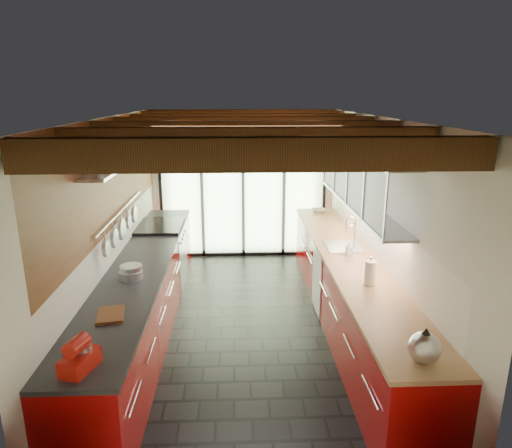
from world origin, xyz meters
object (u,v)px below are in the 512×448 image
at_px(paper_towel, 370,273).
at_px(soap_bottle, 349,249).
at_px(stand_mixer, 80,356).
at_px(bowl, 318,210).
at_px(kettle, 425,346).

distance_m(paper_towel, soap_bottle, 0.90).
height_order(stand_mixer, bowl, stand_mixer).
bearing_deg(soap_bottle, paper_towel, -90.00).
bearing_deg(stand_mixer, soap_bottle, 42.39).
bearing_deg(soap_bottle, stand_mixer, -137.61).
height_order(soap_bottle, bowl, soap_bottle).
distance_m(stand_mixer, bowl, 5.16).
height_order(kettle, bowl, kettle).
bearing_deg(kettle, soap_bottle, 90.00).
relative_size(kettle, bowl, 1.41).
xyz_separation_m(stand_mixer, soap_bottle, (2.54, 2.32, -0.02)).
height_order(kettle, paper_towel, paper_towel).
distance_m(kettle, paper_towel, 1.43).
relative_size(stand_mixer, soap_bottle, 1.89).
relative_size(kettle, soap_bottle, 1.76).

